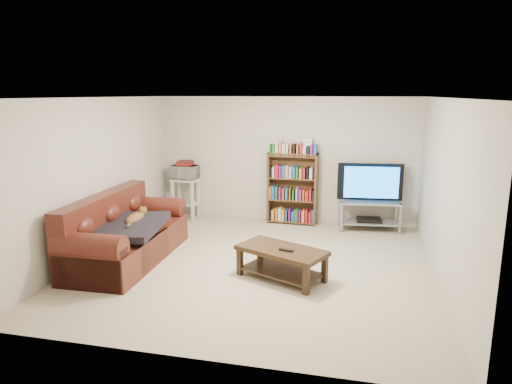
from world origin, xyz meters
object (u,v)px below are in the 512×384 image
(coffee_table, at_px, (281,257))
(bookshelf, at_px, (293,187))
(tv_stand, at_px, (369,210))
(sofa, at_px, (123,238))

(coffee_table, bearing_deg, bookshelf, 119.74)
(tv_stand, bearing_deg, coffee_table, -120.24)
(tv_stand, bearing_deg, sofa, -152.24)
(coffee_table, height_order, tv_stand, tv_stand)
(sofa, xyz_separation_m, tv_stand, (3.62, 2.39, 0.02))
(coffee_table, relative_size, tv_stand, 1.17)
(tv_stand, relative_size, bookshelf, 0.83)
(sofa, distance_m, tv_stand, 4.34)
(sofa, relative_size, bookshelf, 1.72)
(coffee_table, bearing_deg, sofa, -160.08)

